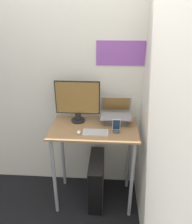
% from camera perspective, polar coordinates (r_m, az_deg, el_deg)
% --- Properties ---
extents(ground_plane, '(12.00, 12.00, 0.00)m').
position_cam_1_polar(ground_plane, '(2.72, -0.92, -25.51)').
color(ground_plane, black).
extents(wall_back, '(6.00, 0.06, 2.60)m').
position_cam_1_polar(wall_back, '(2.50, 0.06, 6.29)').
color(wall_back, silver).
rests_on(wall_back, ground_plane).
extents(wall_side_right, '(0.05, 6.00, 2.60)m').
position_cam_1_polar(wall_side_right, '(1.94, 14.98, -0.08)').
color(wall_side_right, silver).
rests_on(wall_side_right, ground_plane).
extents(desk, '(0.92, 0.54, 0.98)m').
position_cam_1_polar(desk, '(2.39, -0.52, -8.05)').
color(desk, '#936D47').
rests_on(desk, ground_plane).
extents(laptop, '(0.33, 0.26, 0.27)m').
position_cam_1_polar(laptop, '(2.38, 5.21, -1.08)').
color(laptop, '#4C4C51').
rests_on(laptop, desk).
extents(monitor, '(0.48, 0.16, 0.46)m').
position_cam_1_polar(monitor, '(2.34, -4.84, 2.64)').
color(monitor, black).
rests_on(monitor, desk).
extents(keyboard, '(0.25, 0.12, 0.02)m').
position_cam_1_polar(keyboard, '(2.19, -0.11, -5.32)').
color(keyboard, silver).
rests_on(keyboard, desk).
extents(mouse, '(0.04, 0.06, 0.03)m').
position_cam_1_polar(mouse, '(2.19, -4.53, -5.29)').
color(mouse, white).
rests_on(mouse, desk).
extents(cell_phone, '(0.08, 0.07, 0.14)m').
position_cam_1_polar(cell_phone, '(2.20, 5.31, -4.17)').
color(cell_phone, '#4C4C51').
rests_on(cell_phone, desk).
extents(computer_tower, '(0.16, 0.52, 0.58)m').
position_cam_1_polar(computer_tower, '(2.68, 0.14, -17.37)').
color(computer_tower, black).
rests_on(computer_tower, ground_plane).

